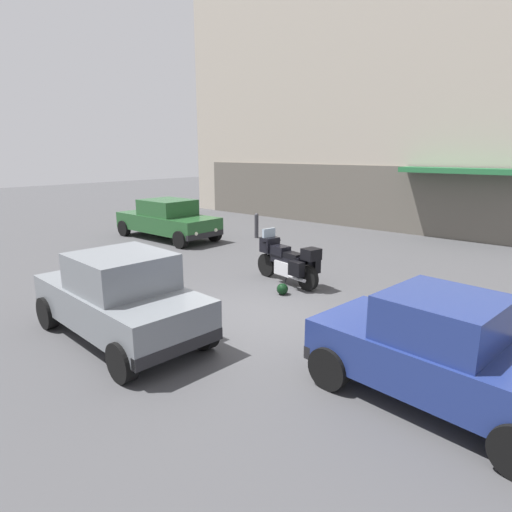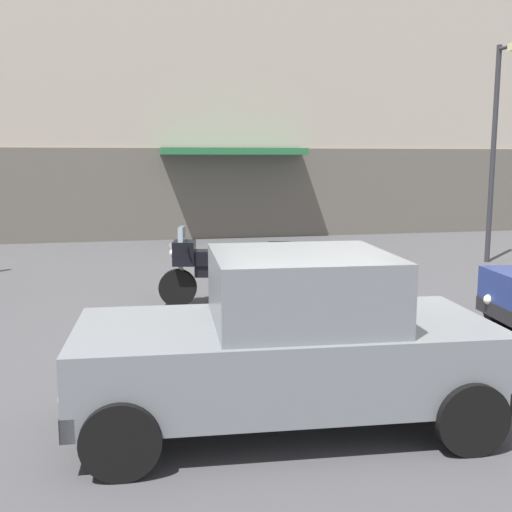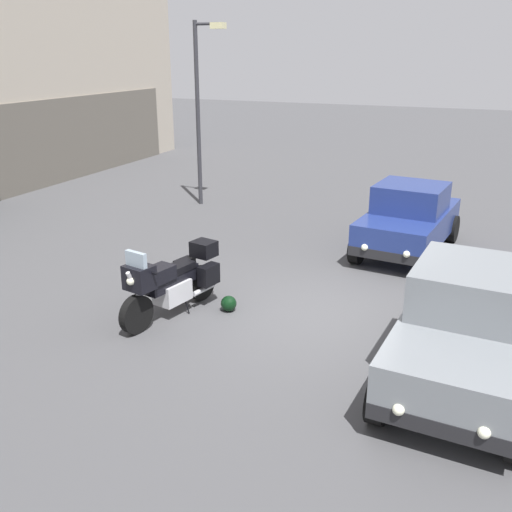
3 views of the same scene
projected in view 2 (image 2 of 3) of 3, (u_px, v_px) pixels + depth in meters
The scene contains 6 objects.
ground_plane at pixel (321, 343), 8.42m from camera, with size 80.00×80.00×0.00m, color #424244.
building_facade_rear at pixel (201, 40), 19.59m from camera, with size 28.64×3.40×12.50m.
motorcycle at pixel (228, 270), 10.41m from camera, with size 2.24×0.98×1.36m.
helmet at pixel (267, 308), 9.78m from camera, with size 0.28×0.28×0.28m, color black.
car_hatchback_near at pixel (289, 342), 5.72m from camera, with size 3.96×2.01×1.64m.
streetlamp_curbside at pixel (498, 133), 14.41m from camera, with size 0.28×0.94×5.08m.
Camera 2 is at (-2.57, -7.77, 2.49)m, focal length 43.34 mm.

